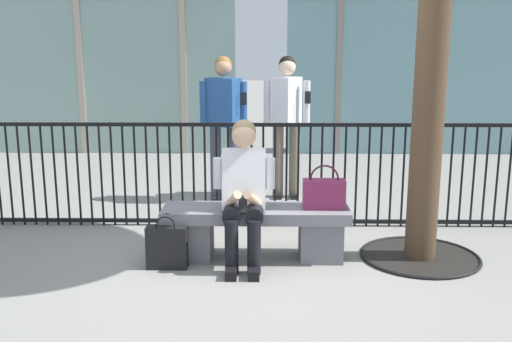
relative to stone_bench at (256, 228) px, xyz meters
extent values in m
plane|color=gray|center=(0.00, 0.00, -0.27)|extent=(60.00, 60.00, 0.00)
cube|color=slate|center=(0.00, 0.00, 0.13)|extent=(1.60, 0.44, 0.10)
cube|color=slate|center=(-0.56, 0.00, -0.10)|extent=(0.36, 0.37, 0.35)
cube|color=slate|center=(0.56, 0.00, -0.10)|extent=(0.36, 0.37, 0.35)
cylinder|color=black|center=(-0.19, -0.18, 0.20)|extent=(0.15, 0.40, 0.15)
cylinder|color=black|center=(-0.19, -0.38, -0.05)|extent=(0.11, 0.11, 0.45)
cube|color=black|center=(-0.19, -0.44, -0.23)|extent=(0.09, 0.22, 0.08)
cylinder|color=black|center=(-0.01, -0.18, 0.20)|extent=(0.15, 0.40, 0.15)
cylinder|color=black|center=(-0.01, -0.38, -0.05)|extent=(0.11, 0.11, 0.45)
cube|color=black|center=(-0.01, -0.44, -0.23)|extent=(0.09, 0.22, 0.08)
cube|color=silver|center=(-0.10, -0.04, 0.44)|extent=(0.36, 0.30, 0.55)
cylinder|color=silver|center=(-0.32, -0.04, 0.49)|extent=(0.08, 0.08, 0.26)
cylinder|color=#DBAD89|center=(-0.18, -0.26, 0.32)|extent=(0.16, 0.28, 0.20)
cylinder|color=silver|center=(0.12, -0.04, 0.49)|extent=(0.08, 0.08, 0.26)
cylinder|color=#DBAD89|center=(-0.02, -0.26, 0.32)|extent=(0.16, 0.28, 0.20)
cube|color=black|center=(-0.10, -0.32, 0.30)|extent=(0.07, 0.10, 0.13)
sphere|color=#DBAD89|center=(-0.10, -0.06, 0.81)|extent=(0.20, 0.20, 0.20)
sphere|color=#997F59|center=(-0.10, -0.03, 0.84)|extent=(0.20, 0.20, 0.20)
cube|color=#7A234C|center=(0.58, -0.01, 0.30)|extent=(0.36, 0.14, 0.25)
torus|color=#49152D|center=(0.58, -0.01, 0.43)|extent=(0.25, 0.02, 0.25)
cube|color=black|center=(-0.73, -0.26, -0.09)|extent=(0.33, 0.13, 0.36)
torus|color=black|center=(-0.73, -0.30, 0.11)|extent=(0.16, 0.01, 0.16)
torus|color=black|center=(-0.73, -0.21, 0.11)|extent=(0.16, 0.01, 0.16)
cylinder|color=#383D4C|center=(-0.51, 1.93, 0.18)|extent=(0.13, 0.13, 0.90)
cube|color=black|center=(-0.51, 1.89, -0.24)|extent=(0.09, 0.22, 0.06)
cylinder|color=#383D4C|center=(-0.31, 1.93, 0.18)|extent=(0.13, 0.13, 0.90)
cube|color=black|center=(-0.31, 1.89, -0.24)|extent=(0.09, 0.22, 0.06)
cube|color=#234C8C|center=(-0.41, 1.93, 0.91)|extent=(0.44, 0.38, 0.56)
cylinder|color=#234C8C|center=(-0.64, 1.93, 0.89)|extent=(0.08, 0.08, 0.52)
cylinder|color=#234C8C|center=(-0.17, 1.93, 0.89)|extent=(0.08, 0.08, 0.52)
sphere|color=tan|center=(-0.41, 1.93, 1.31)|extent=(0.20, 0.20, 0.20)
sphere|color=olive|center=(-0.41, 1.95, 1.34)|extent=(0.20, 0.20, 0.20)
cube|color=black|center=(-0.17, 1.83, 0.96)|extent=(0.07, 0.01, 0.14)
cylinder|color=#6B6051|center=(0.23, 2.11, 0.18)|extent=(0.13, 0.13, 0.90)
cube|color=black|center=(0.23, 2.07, -0.24)|extent=(0.09, 0.22, 0.06)
cylinder|color=#6B6051|center=(0.43, 2.11, 0.18)|extent=(0.13, 0.13, 0.90)
cube|color=black|center=(0.43, 2.07, -0.24)|extent=(0.09, 0.22, 0.06)
cube|color=silver|center=(0.33, 2.11, 0.91)|extent=(0.38, 0.44, 0.56)
cylinder|color=silver|center=(0.10, 2.11, 0.89)|extent=(0.08, 0.08, 0.52)
cylinder|color=silver|center=(0.57, 2.11, 0.89)|extent=(0.08, 0.08, 0.52)
sphere|color=beige|center=(0.33, 2.11, 1.31)|extent=(0.20, 0.20, 0.20)
sphere|color=black|center=(0.33, 2.13, 1.34)|extent=(0.20, 0.20, 0.20)
cube|color=black|center=(0.57, 2.01, 0.96)|extent=(0.07, 0.01, 0.14)
cylinder|color=black|center=(-2.53, 0.92, 0.26)|extent=(0.02, 0.02, 1.07)
cylinder|color=black|center=(-2.42, 0.92, 0.26)|extent=(0.02, 0.02, 1.07)
cylinder|color=black|center=(-2.30, 0.92, 0.26)|extent=(0.02, 0.02, 1.07)
cylinder|color=black|center=(-2.18, 0.92, 0.26)|extent=(0.02, 0.02, 1.07)
cylinder|color=black|center=(-2.06, 0.92, 0.26)|extent=(0.02, 0.02, 1.07)
cylinder|color=black|center=(-1.94, 0.92, 0.26)|extent=(0.02, 0.02, 1.07)
cylinder|color=black|center=(-1.83, 0.92, 0.26)|extent=(0.02, 0.02, 1.07)
cylinder|color=black|center=(-1.71, 0.92, 0.26)|extent=(0.02, 0.02, 1.07)
cylinder|color=black|center=(-1.59, 0.92, 0.26)|extent=(0.02, 0.02, 1.07)
cylinder|color=black|center=(-1.47, 0.92, 0.26)|extent=(0.02, 0.02, 1.07)
cylinder|color=black|center=(-1.35, 0.92, 0.26)|extent=(0.02, 0.02, 1.07)
cylinder|color=black|center=(-1.24, 0.92, 0.26)|extent=(0.02, 0.02, 1.07)
cylinder|color=black|center=(-1.12, 0.92, 0.26)|extent=(0.02, 0.02, 1.07)
cylinder|color=black|center=(-1.00, 0.92, 0.26)|extent=(0.02, 0.02, 1.07)
cylinder|color=black|center=(-0.88, 0.92, 0.26)|extent=(0.02, 0.02, 1.07)
cylinder|color=black|center=(-0.77, 0.92, 0.26)|extent=(0.02, 0.02, 1.07)
cylinder|color=black|center=(-0.65, 0.92, 0.26)|extent=(0.02, 0.02, 1.07)
cylinder|color=black|center=(-0.53, 0.92, 0.26)|extent=(0.02, 0.02, 1.07)
cylinder|color=black|center=(-0.41, 0.92, 0.26)|extent=(0.02, 0.02, 1.07)
cylinder|color=black|center=(-0.29, 0.92, 0.26)|extent=(0.02, 0.02, 1.07)
cylinder|color=black|center=(-0.18, 0.92, 0.26)|extent=(0.02, 0.02, 1.07)
cylinder|color=black|center=(-0.06, 0.92, 0.26)|extent=(0.02, 0.02, 1.07)
cylinder|color=black|center=(0.06, 0.92, 0.26)|extent=(0.02, 0.02, 1.07)
cylinder|color=black|center=(0.18, 0.92, 0.26)|extent=(0.02, 0.02, 1.07)
cylinder|color=black|center=(0.29, 0.92, 0.26)|extent=(0.02, 0.02, 1.07)
cylinder|color=black|center=(0.41, 0.92, 0.26)|extent=(0.02, 0.02, 1.07)
cylinder|color=black|center=(0.53, 0.92, 0.26)|extent=(0.02, 0.02, 1.07)
cylinder|color=black|center=(0.65, 0.92, 0.26)|extent=(0.02, 0.02, 1.07)
cylinder|color=black|center=(0.77, 0.92, 0.26)|extent=(0.02, 0.02, 1.07)
cylinder|color=black|center=(0.88, 0.92, 0.26)|extent=(0.02, 0.02, 1.07)
cylinder|color=black|center=(1.00, 0.92, 0.26)|extent=(0.02, 0.02, 1.07)
cylinder|color=black|center=(1.12, 0.92, 0.26)|extent=(0.02, 0.02, 1.07)
cylinder|color=black|center=(1.24, 0.92, 0.26)|extent=(0.02, 0.02, 1.07)
cylinder|color=black|center=(1.35, 0.92, 0.26)|extent=(0.02, 0.02, 1.07)
cylinder|color=black|center=(1.47, 0.92, 0.26)|extent=(0.02, 0.02, 1.07)
cylinder|color=black|center=(1.59, 0.92, 0.26)|extent=(0.02, 0.02, 1.07)
cylinder|color=black|center=(1.71, 0.92, 0.26)|extent=(0.02, 0.02, 1.07)
cylinder|color=black|center=(1.83, 0.92, 0.26)|extent=(0.02, 0.02, 1.07)
cylinder|color=black|center=(1.94, 0.92, 0.26)|extent=(0.02, 0.02, 1.07)
cylinder|color=black|center=(2.06, 0.92, 0.26)|extent=(0.02, 0.02, 1.07)
cylinder|color=black|center=(2.18, 0.92, 0.26)|extent=(0.02, 0.02, 1.07)
cylinder|color=black|center=(2.30, 0.92, 0.26)|extent=(0.02, 0.02, 1.07)
cylinder|color=black|center=(2.42, 0.92, 0.26)|extent=(0.02, 0.02, 1.07)
cylinder|color=black|center=(2.53, 0.92, 0.26)|extent=(0.02, 0.02, 1.07)
cube|color=black|center=(0.00, 0.92, -0.22)|extent=(7.66, 0.04, 0.04)
cube|color=black|center=(0.00, 0.92, 0.78)|extent=(7.66, 0.04, 0.04)
cylinder|color=black|center=(1.43, 0.02, -0.27)|extent=(1.00, 1.00, 0.01)
torus|color=black|center=(1.43, 0.02, -0.26)|extent=(1.03, 1.03, 0.03)
cylinder|color=#4C3826|center=(1.43, 0.02, 1.43)|extent=(0.26, 0.26, 3.40)
camera|label=1|loc=(0.08, -4.72, 1.50)|focal=40.09mm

